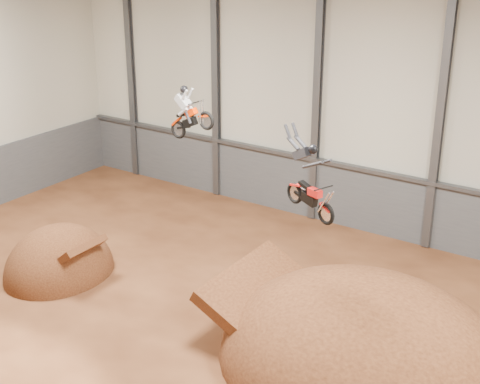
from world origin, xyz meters
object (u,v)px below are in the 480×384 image
Objects in this scene: fmx_rider_a at (194,108)px; fmx_rider_b at (310,175)px; takeoff_ramp at (60,273)px; landing_ramp at (363,364)px.

fmx_rider_b is at bearing -15.34° from fmx_rider_a.
takeoff_ramp is 11.22m from fmx_rider_a.
fmx_rider_a reaches higher than landing_ramp.
landing_ramp is 8.13m from fmx_rider_b.
landing_ramp is (15.07, 1.41, 0.00)m from takeoff_ramp.
takeoff_ramp is 15.47m from fmx_rider_b.
fmx_rider_a is at bearing 16.30° from takeoff_ramp.
landing_ramp is at bearing 5.35° from takeoff_ramp.
fmx_rider_a reaches higher than takeoff_ramp.
fmx_rider_b is at bearing -135.79° from landing_ramp.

